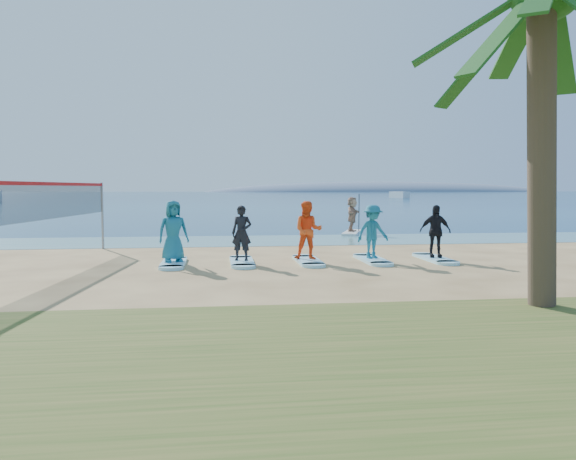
{
  "coord_description": "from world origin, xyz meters",
  "views": [
    {
      "loc": [
        -0.71,
        -13.85,
        2.31
      ],
      "look_at": [
        1.3,
        2.0,
        1.1
      ],
      "focal_mm": 35.0,
      "sensor_mm": 36.0,
      "label": 1
    }
  ],
  "objects": [
    {
      "name": "student_0",
      "position": [
        -2.03,
        3.21,
        1.01
      ],
      "size": [
        1.05,
        0.86,
        1.84
      ],
      "primitive_type": "imported",
      "rotation": [
        0.0,
        0.0,
        0.35
      ],
      "color": "#1B6983",
      "rests_on": "surfboard_0"
    },
    {
      "name": "surfboard_1",
      "position": [
        0.02,
        3.21,
        0.04
      ],
      "size": [
        0.7,
        2.2,
        0.09
      ],
      "primitive_type": "cube",
      "color": "#A2E7FB",
      "rests_on": "ground"
    },
    {
      "name": "ocean",
      "position": [
        0.0,
        160.0,
        0.01
      ],
      "size": [
        600.0,
        600.0,
        0.0
      ],
      "primitive_type": "plane",
      "color": "navy",
      "rests_on": "ground"
    },
    {
      "name": "student_4",
      "position": [
        6.18,
        3.21,
        0.93
      ],
      "size": [
        1.03,
        0.54,
        1.67
      ],
      "primitive_type": "imported",
      "rotation": [
        0.0,
        0.0,
        -0.14
      ],
      "color": "black",
      "rests_on": "surfboard_4"
    },
    {
      "name": "student_1",
      "position": [
        0.02,
        3.21,
        0.93
      ],
      "size": [
        0.7,
        0.56,
        1.68
      ],
      "primitive_type": "imported",
      "rotation": [
        0.0,
        0.0,
        -0.28
      ],
      "color": "black",
      "rests_on": "surfboard_1"
    },
    {
      "name": "surfboard_2",
      "position": [
        2.07,
        3.21,
        0.04
      ],
      "size": [
        0.7,
        2.2,
        0.09
      ],
      "primitive_type": "cube",
      "color": "#A2E7FB",
      "rests_on": "ground"
    },
    {
      "name": "student_2",
      "position": [
        2.07,
        3.21,
        0.99
      ],
      "size": [
        1.0,
        0.85,
        1.81
      ],
      "primitive_type": "imported",
      "rotation": [
        0.0,
        0.0,
        -0.21
      ],
      "color": "#F34F19",
      "rests_on": "surfboard_2"
    },
    {
      "name": "boat_offshore_b",
      "position": [
        39.77,
        107.53,
        0.0
      ],
      "size": [
        3.39,
        5.48,
        1.45
      ],
      "primitive_type": "cube",
      "rotation": [
        0.0,
        0.0,
        0.32
      ],
      "color": "silver",
      "rests_on": "ground"
    },
    {
      "name": "surfboard_0",
      "position": [
        -2.03,
        3.21,
        0.04
      ],
      "size": [
        0.7,
        2.2,
        0.09
      ],
      "primitive_type": "cube",
      "color": "#A2E7FB",
      "rests_on": "ground"
    },
    {
      "name": "surfboard_4",
      "position": [
        6.18,
        3.21,
        0.04
      ],
      "size": [
        0.7,
        2.2,
        0.09
      ],
      "primitive_type": "cube",
      "color": "#A2E7FB",
      "rests_on": "ground"
    },
    {
      "name": "island_ridge",
      "position": [
        95.0,
        300.0,
        0.0
      ],
      "size": [
        220.0,
        56.0,
        18.0
      ],
      "primitive_type": "ellipsoid",
      "color": "slate",
      "rests_on": "ground"
    },
    {
      "name": "shallow_water",
      "position": [
        0.0,
        10.5,
        0.01
      ],
      "size": [
        600.0,
        600.0,
        0.0
      ],
      "primitive_type": "plane",
      "color": "teal",
      "rests_on": "ground"
    },
    {
      "name": "paddleboard",
      "position": [
        6.0,
        13.56,
        0.06
      ],
      "size": [
        1.68,
        3.06,
        0.12
      ],
      "primitive_type": "cube",
      "rotation": [
        0.0,
        0.0,
        -0.35
      ],
      "color": "silver",
      "rests_on": "ground"
    },
    {
      "name": "paddleboarder",
      "position": [
        6.0,
        13.56,
        0.99
      ],
      "size": [
        1.14,
        1.67,
        1.73
      ],
      "primitive_type": "imported",
      "rotation": [
        0.0,
        0.0,
        1.14
      ],
      "color": "tan",
      "rests_on": "paddleboard"
    },
    {
      "name": "ground",
      "position": [
        0.0,
        0.0,
        0.0
      ],
      "size": [
        600.0,
        600.0,
        0.0
      ],
      "primitive_type": "plane",
      "color": "tan",
      "rests_on": "ground"
    },
    {
      "name": "surfboard_3",
      "position": [
        4.13,
        3.21,
        0.04
      ],
      "size": [
        0.7,
        2.2,
        0.09
      ],
      "primitive_type": "cube",
      "color": "#A2E7FB",
      "rests_on": "ground"
    },
    {
      "name": "volleyball_net",
      "position": [
        -5.49,
        3.51,
        1.9
      ],
      "size": [
        1.05,
        9.04,
        2.5
      ],
      "rotation": [
        0.0,
        0.0,
        -0.11
      ],
      "color": "gray",
      "rests_on": "ground"
    },
    {
      "name": "student_3",
      "position": [
        4.13,
        3.21,
        0.93
      ],
      "size": [
        1.22,
        0.91,
        1.69
      ],
      "primitive_type": "imported",
      "rotation": [
        0.0,
        0.0,
        0.29
      ],
      "color": "#1A6982",
      "rests_on": "surfboard_3"
    }
  ]
}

